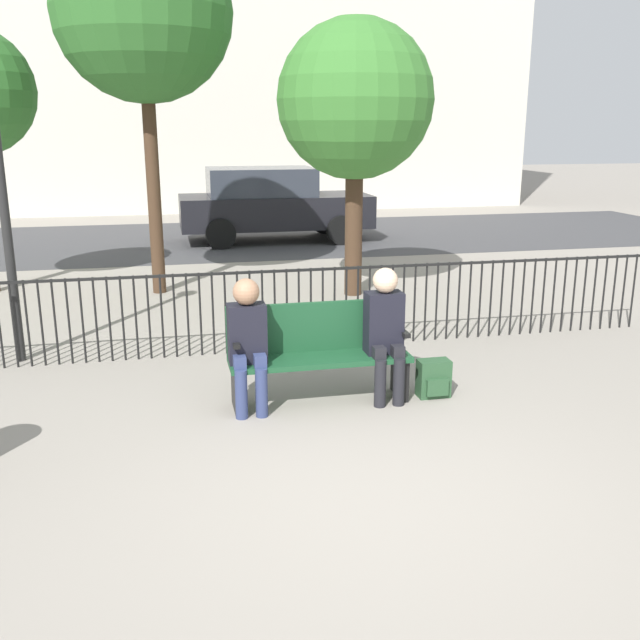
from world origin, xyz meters
name	(u,v)px	position (x,y,z in m)	size (l,w,h in m)	color
ground_plane	(373,492)	(0.00, 0.00, 0.00)	(80.00, 80.00, 0.00)	gray
park_bench	(318,350)	(0.00, 1.82, 0.49)	(1.68, 0.45, 0.92)	#194728
seated_person_0	(248,337)	(-0.67, 1.69, 0.70)	(0.34, 0.39, 1.22)	navy
seated_person_1	(385,326)	(0.61, 1.70, 0.71)	(0.34, 0.39, 1.26)	black
backpack	(434,379)	(1.09, 1.65, 0.18)	(0.30, 0.22, 0.36)	#284C2D
fence_railing	(287,303)	(-0.02, 3.42, 0.56)	(9.01, 0.03, 0.95)	black
tree_0	(355,101)	(1.45, 5.97, 2.85)	(2.28, 2.28, 4.01)	#422D1E
tree_2	(143,11)	(-1.46, 6.75, 4.07)	(2.56, 2.56, 5.36)	#422D1E
street_surface	(224,239)	(0.00, 12.00, 0.00)	(24.00, 6.00, 0.01)	#3D3D3F
parked_car_0	(271,203)	(1.02, 11.46, 0.84)	(4.20, 1.94, 1.62)	black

